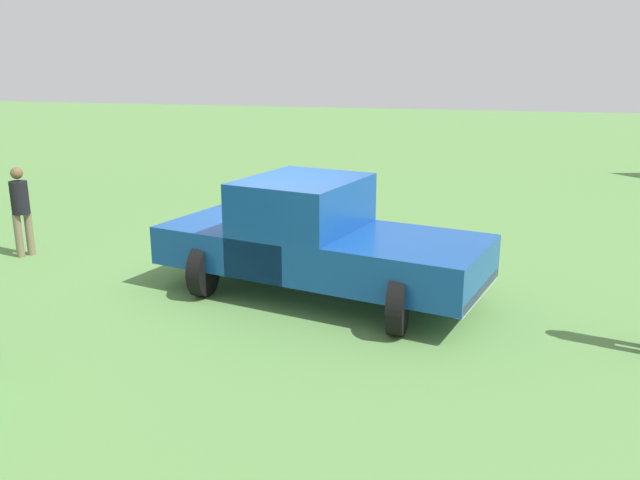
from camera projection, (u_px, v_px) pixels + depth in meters
name	position (u px, v px, depth m)	size (l,w,h in m)	color
ground_plane	(284.00, 279.00, 11.07)	(80.00, 80.00, 0.00)	#5B8C47
pickup_truck	(313.00, 236.00, 10.11)	(3.12, 5.33, 1.83)	black
person_bystander	(21.00, 207.00, 12.15)	(0.44, 0.44, 1.68)	#7A6B51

